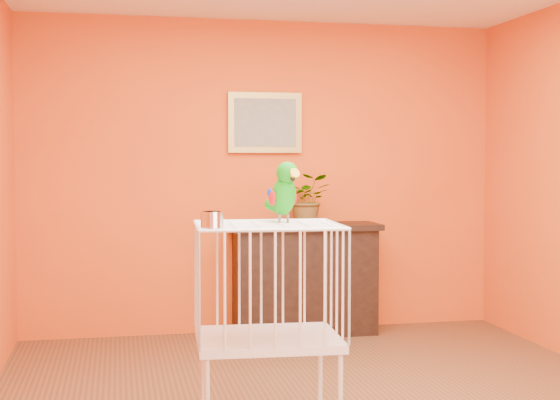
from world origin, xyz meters
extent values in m
plane|color=#E35415|center=(0.00, 2.25, 1.30)|extent=(4.00, 0.00, 4.00)
cube|color=black|center=(0.30, 2.04, 0.43)|extent=(1.15, 0.38, 0.87)
cube|color=black|center=(0.30, 2.04, 0.89)|extent=(1.23, 0.44, 0.05)
cube|color=black|center=(0.30, 1.87, 0.43)|extent=(0.81, 0.02, 0.43)
cube|color=maroon|center=(0.06, 1.99, 0.34)|extent=(0.05, 0.17, 0.27)
cube|color=#334321|center=(0.13, 1.99, 0.34)|extent=(0.05, 0.17, 0.27)
cube|color=maroon|center=(0.22, 1.99, 0.34)|extent=(0.05, 0.17, 0.27)
cube|color=#334321|center=(0.32, 1.99, 0.34)|extent=(0.05, 0.17, 0.27)
cube|color=maroon|center=(0.41, 1.99, 0.34)|extent=(0.05, 0.17, 0.27)
imported|color=#26722D|center=(0.32, 2.01, 1.08)|extent=(0.47, 0.50, 0.32)
cube|color=gold|center=(0.00, 2.22, 1.75)|extent=(0.62, 0.03, 0.50)
cube|color=gray|center=(0.00, 2.21, 1.75)|extent=(0.52, 0.01, 0.40)
cube|color=silver|center=(-0.46, -0.29, 0.52)|extent=(0.75, 0.60, 0.04)
cube|color=silver|center=(-0.46, -0.29, 1.11)|extent=(0.75, 0.60, 0.01)
cylinder|color=silver|center=(-0.77, -0.02, 0.25)|extent=(0.03, 0.03, 0.50)
cylinder|color=silver|center=(-0.12, -0.06, 0.25)|extent=(0.03, 0.03, 0.50)
cylinder|color=silver|center=(-0.77, -0.50, 1.16)|extent=(0.11, 0.11, 0.08)
cylinder|color=#59544C|center=(-0.39, -0.22, 1.14)|extent=(0.01, 0.01, 0.05)
cylinder|color=#59544C|center=(-0.34, -0.20, 1.14)|extent=(0.01, 0.01, 0.05)
ellipsoid|color=#0C9104|center=(-0.36, -0.21, 1.26)|extent=(0.17, 0.21, 0.23)
ellipsoid|color=#0C9104|center=(-0.35, -0.25, 1.38)|extent=(0.14, 0.15, 0.11)
cone|color=#FCA415|center=(-0.33, -0.30, 1.37)|extent=(0.07, 0.09, 0.07)
cone|color=black|center=(-0.34, -0.28, 1.34)|extent=(0.04, 0.04, 0.03)
sphere|color=black|center=(-0.38, -0.28, 1.39)|extent=(0.02, 0.02, 0.02)
sphere|color=black|center=(-0.31, -0.25, 1.39)|extent=(0.02, 0.02, 0.02)
ellipsoid|color=#A50C0C|center=(-0.42, -0.22, 1.25)|extent=(0.05, 0.07, 0.08)
ellipsoid|color=navy|center=(-0.31, -0.18, 1.25)|extent=(0.05, 0.07, 0.08)
cone|color=#0C9104|center=(-0.39, -0.14, 1.18)|extent=(0.12, 0.17, 0.12)
camera|label=1|loc=(-1.21, -4.17, 1.45)|focal=50.00mm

